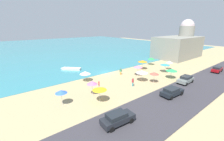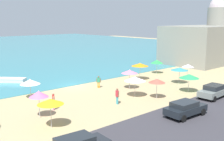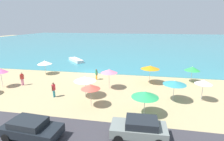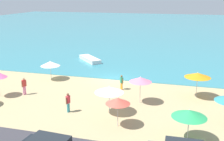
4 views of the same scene
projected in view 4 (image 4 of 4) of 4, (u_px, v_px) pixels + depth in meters
ground_plane at (112, 80)px, 32.95m from camera, size 160.00×160.00×0.00m
sea at (161, 27)px, 84.00m from camera, size 150.00×110.00×0.05m
beach_umbrella_1 at (140, 80)px, 25.40m from camera, size 2.08×2.08×2.55m
beach_umbrella_2 at (189, 114)px, 18.89m from camera, size 2.40×2.40×2.31m
beach_umbrella_3 at (198, 75)px, 26.74m from camera, size 2.48×2.48×2.56m
beach_umbrella_5 at (50, 64)px, 32.52m from camera, size 2.25×2.25×2.26m
beach_umbrella_9 at (109, 89)px, 23.23m from camera, size 2.44×2.44×2.43m
beach_umbrella_10 at (118, 101)px, 20.93m from camera, size 1.88×1.88×2.36m
bather_0 at (24, 85)px, 27.86m from camera, size 0.36×0.51×1.78m
bather_1 at (68, 101)px, 23.76m from camera, size 0.29×0.56×1.70m
bather_2 at (122, 82)px, 29.33m from camera, size 0.41×0.45×1.58m
skiff_nearshore at (90, 59)px, 41.74m from camera, size 4.49×4.61×0.56m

